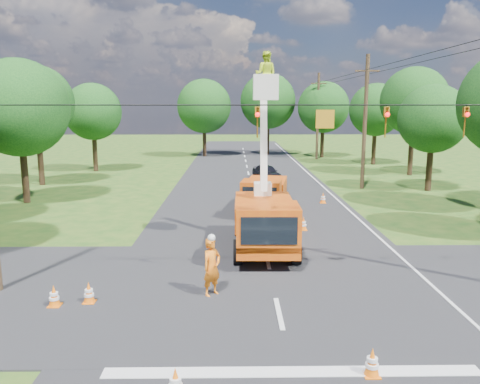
{
  "coord_description": "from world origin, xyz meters",
  "views": [
    {
      "loc": [
        -1.37,
        -13.33,
        6.29
      ],
      "look_at": [
        -1.1,
        6.54,
        2.6
      ],
      "focal_mm": 35.0,
      "sensor_mm": 36.0,
      "label": 1
    }
  ],
  "objects_px": {
    "second_truck": "(265,193)",
    "distant_car": "(267,172)",
    "traffic_cone_0": "(176,383)",
    "traffic_cone_5": "(54,296)",
    "tree_left_e": "(36,103)",
    "tree_right_c": "(433,119)",
    "tree_right_e": "(376,110)",
    "bucket_truck": "(265,210)",
    "tree_far_c": "(323,107)",
    "tree_left_f": "(93,112)",
    "traffic_cone_1": "(372,363)",
    "traffic_cone_3": "(303,224)",
    "tree_far_b": "(268,101)",
    "ground_worker": "(212,267)",
    "traffic_cone_2": "(294,233)",
    "traffic_cone_4": "(89,293)",
    "traffic_cone_7": "(323,198)",
    "pole_right_far": "(318,116)",
    "tree_far_a": "(204,106)",
    "tree_left_d": "(19,108)",
    "pole_right_mid": "(365,121)",
    "tree_right_d": "(414,101)"
  },
  "relations": [
    {
      "from": "tree_left_e",
      "to": "traffic_cone_1",
      "type": "bearing_deg",
      "value": -55.69
    },
    {
      "from": "traffic_cone_7",
      "to": "tree_left_e",
      "type": "bearing_deg",
      "value": 160.33
    },
    {
      "from": "traffic_cone_0",
      "to": "pole_right_mid",
      "type": "relative_size",
      "value": 0.07
    },
    {
      "from": "traffic_cone_2",
      "to": "traffic_cone_3",
      "type": "height_order",
      "value": "same"
    },
    {
      "from": "traffic_cone_4",
      "to": "tree_right_e",
      "type": "distance_m",
      "value": 41.55
    },
    {
      "from": "traffic_cone_0",
      "to": "traffic_cone_2",
      "type": "distance_m",
      "value": 12.79
    },
    {
      "from": "traffic_cone_4",
      "to": "tree_far_a",
      "type": "height_order",
      "value": "tree_far_a"
    },
    {
      "from": "bucket_truck",
      "to": "tree_far_c",
      "type": "height_order",
      "value": "tree_far_c"
    },
    {
      "from": "distant_car",
      "to": "traffic_cone_0",
      "type": "relative_size",
      "value": 5.44
    },
    {
      "from": "traffic_cone_2",
      "to": "tree_right_d",
      "type": "distance_m",
      "value": 25.66
    },
    {
      "from": "traffic_cone_1",
      "to": "traffic_cone_2",
      "type": "height_order",
      "value": "same"
    },
    {
      "from": "tree_far_a",
      "to": "tree_right_e",
      "type": "bearing_deg",
      "value": -23.05
    },
    {
      "from": "traffic_cone_3",
      "to": "pole_right_far",
      "type": "bearing_deg",
      "value": 78.91
    },
    {
      "from": "traffic_cone_3",
      "to": "tree_far_c",
      "type": "xyz_separation_m",
      "value": [
        7.33,
        34.29,
        5.7
      ]
    },
    {
      "from": "bucket_truck",
      "to": "tree_left_d",
      "type": "height_order",
      "value": "tree_left_d"
    },
    {
      "from": "traffic_cone_5",
      "to": "tree_right_c",
      "type": "distance_m",
      "value": 29.14
    },
    {
      "from": "tree_right_c",
      "to": "tree_right_e",
      "type": "distance_m",
      "value": 16.02
    },
    {
      "from": "traffic_cone_0",
      "to": "traffic_cone_3",
      "type": "distance_m",
      "value": 14.64
    },
    {
      "from": "distant_car",
      "to": "tree_right_d",
      "type": "distance_m",
      "value": 14.91
    },
    {
      "from": "second_truck",
      "to": "traffic_cone_2",
      "type": "bearing_deg",
      "value": -70.55
    },
    {
      "from": "distant_car",
      "to": "traffic_cone_1",
      "type": "height_order",
      "value": "distant_car"
    },
    {
      "from": "traffic_cone_2",
      "to": "tree_far_c",
      "type": "distance_m",
      "value": 37.33
    },
    {
      "from": "bucket_truck",
      "to": "traffic_cone_2",
      "type": "distance_m",
      "value": 2.54
    },
    {
      "from": "second_truck",
      "to": "tree_left_e",
      "type": "distance_m",
      "value": 20.67
    },
    {
      "from": "bucket_truck",
      "to": "tree_left_e",
      "type": "relative_size",
      "value": 0.91
    },
    {
      "from": "traffic_cone_1",
      "to": "traffic_cone_3",
      "type": "relative_size",
      "value": 1.0
    },
    {
      "from": "traffic_cone_0",
      "to": "traffic_cone_3",
      "type": "bearing_deg",
      "value": 70.78
    },
    {
      "from": "traffic_cone_1",
      "to": "ground_worker",
      "type": "bearing_deg",
      "value": 129.38
    },
    {
      "from": "second_truck",
      "to": "traffic_cone_3",
      "type": "bearing_deg",
      "value": -58.37
    },
    {
      "from": "tree_left_d",
      "to": "tree_far_b",
      "type": "height_order",
      "value": "tree_far_b"
    },
    {
      "from": "traffic_cone_2",
      "to": "tree_left_f",
      "type": "distance_m",
      "value": 29.49
    },
    {
      "from": "ground_worker",
      "to": "tree_far_a",
      "type": "bearing_deg",
      "value": 48.69
    },
    {
      "from": "tree_right_e",
      "to": "traffic_cone_3",
      "type": "bearing_deg",
      "value": -113.09
    },
    {
      "from": "second_truck",
      "to": "distant_car",
      "type": "height_order",
      "value": "second_truck"
    },
    {
      "from": "traffic_cone_2",
      "to": "tree_left_e",
      "type": "distance_m",
      "value": 25.06
    },
    {
      "from": "traffic_cone_1",
      "to": "tree_far_a",
      "type": "xyz_separation_m",
      "value": [
        -6.86,
        48.34,
        5.83
      ]
    },
    {
      "from": "tree_left_d",
      "to": "tree_far_c",
      "type": "relative_size",
      "value": 1.01
    },
    {
      "from": "traffic_cone_1",
      "to": "tree_right_e",
      "type": "relative_size",
      "value": 0.08
    },
    {
      "from": "traffic_cone_3",
      "to": "tree_right_c",
      "type": "bearing_deg",
      "value": 45.66
    },
    {
      "from": "traffic_cone_0",
      "to": "traffic_cone_5",
      "type": "relative_size",
      "value": 1.0
    },
    {
      "from": "ground_worker",
      "to": "traffic_cone_7",
      "type": "relative_size",
      "value": 2.8
    },
    {
      "from": "pole_right_far",
      "to": "traffic_cone_5",
      "type": "bearing_deg",
      "value": -110.63
    },
    {
      "from": "ground_worker",
      "to": "tree_left_e",
      "type": "height_order",
      "value": "tree_left_e"
    },
    {
      "from": "ground_worker",
      "to": "traffic_cone_1",
      "type": "xyz_separation_m",
      "value": [
        3.97,
        -4.84,
        -0.63
      ]
    },
    {
      "from": "second_truck",
      "to": "ground_worker",
      "type": "relative_size",
      "value": 3.1
    },
    {
      "from": "tree_far_b",
      "to": "ground_worker",
      "type": "bearing_deg",
      "value": -96.41
    },
    {
      "from": "distant_car",
      "to": "traffic_cone_7",
      "type": "xyz_separation_m",
      "value": [
        2.98,
        -9.76,
        -0.3
      ]
    },
    {
      "from": "traffic_cone_0",
      "to": "traffic_cone_1",
      "type": "bearing_deg",
      "value": 9.66
    },
    {
      "from": "second_truck",
      "to": "tree_left_f",
      "type": "xyz_separation_m",
      "value": [
        -15.27,
        18.03,
        4.54
      ]
    },
    {
      "from": "pole_right_far",
      "to": "tree_right_e",
      "type": "xyz_separation_m",
      "value": [
        5.3,
        -5.0,
        0.7
      ]
    }
  ]
}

